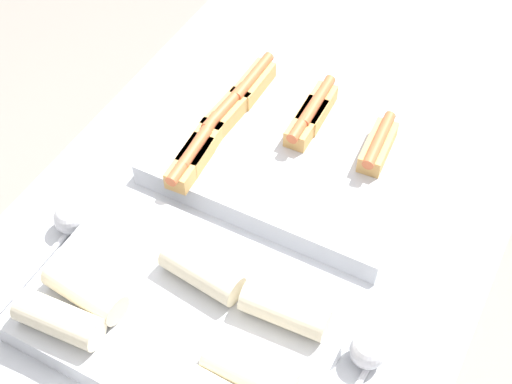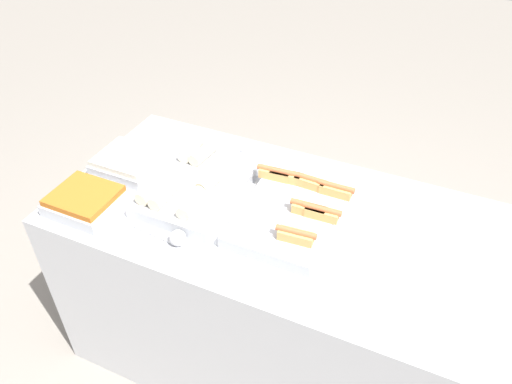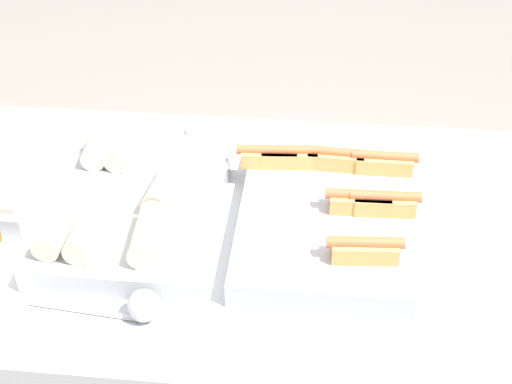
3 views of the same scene
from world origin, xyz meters
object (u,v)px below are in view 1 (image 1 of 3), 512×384
(tray_wraps, at_px, (185,318))
(tray_hotdogs, at_px, (285,156))
(serving_spoon_near, at_px, (365,357))
(serving_spoon_far, at_px, (67,223))

(tray_wraps, bearing_deg, tray_hotdogs, 2.47)
(tray_hotdogs, bearing_deg, tray_wraps, -177.53)
(serving_spoon_near, height_order, serving_spoon_far, same)
(tray_hotdogs, distance_m, serving_spoon_near, 0.44)
(tray_hotdogs, bearing_deg, serving_spoon_far, 139.72)
(tray_hotdogs, relative_size, serving_spoon_far, 2.14)
(serving_spoon_near, distance_m, serving_spoon_far, 0.58)
(tray_wraps, distance_m, serving_spoon_far, 0.30)
(tray_hotdogs, xyz_separation_m, tray_wraps, (-0.40, -0.02, 0.00))
(tray_wraps, relative_size, serving_spoon_far, 2.15)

